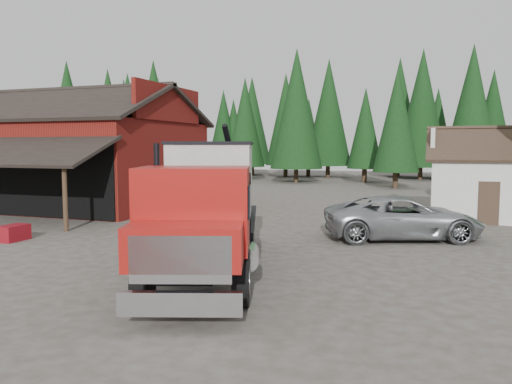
% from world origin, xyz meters
% --- Properties ---
extents(ground, '(120.00, 120.00, 0.00)m').
position_xyz_m(ground, '(0.00, 0.00, 0.00)').
color(ground, '#443D35').
rests_on(ground, ground).
extents(red_barn, '(12.80, 13.63, 7.18)m').
position_xyz_m(red_barn, '(-11.00, 9.90, 2.69)').
color(red_barn, maroon).
rests_on(red_barn, ground).
extents(conifer_backdrop, '(76.00, 16.00, 16.00)m').
position_xyz_m(conifer_backdrop, '(0.00, 42.00, 0.00)').
color(conifer_backdrop, black).
rests_on(conifer_backdrop, ground).
extents(near_pine_a, '(4.40, 4.40, 11.40)m').
position_xyz_m(near_pine_a, '(-22.00, 28.00, 6.39)').
color(near_pine_a, '#382619').
rests_on(near_pine_a, ground).
extents(near_pine_b, '(3.96, 3.96, 10.40)m').
position_xyz_m(near_pine_b, '(6.00, 30.00, 5.89)').
color(near_pine_b, '#382619').
rests_on(near_pine_b, ground).
extents(near_pine_d, '(5.28, 5.28, 13.40)m').
position_xyz_m(near_pine_d, '(-4.00, 34.00, 7.39)').
color(near_pine_d, '#382619').
rests_on(near_pine_d, ground).
extents(feed_truck, '(5.47, 9.88, 4.32)m').
position_xyz_m(feed_truck, '(3.00, -2.12, 2.02)').
color(feed_truck, black).
rests_on(feed_truck, ground).
extents(silver_car, '(6.58, 4.66, 1.67)m').
position_xyz_m(silver_car, '(8.00, 5.02, 0.83)').
color(silver_car, '#A3A6AA').
rests_on(silver_car, ground).
extents(equip_box, '(0.71, 1.11, 0.60)m').
position_xyz_m(equip_box, '(-6.00, -0.34, 0.30)').
color(equip_box, maroon).
rests_on(equip_box, ground).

